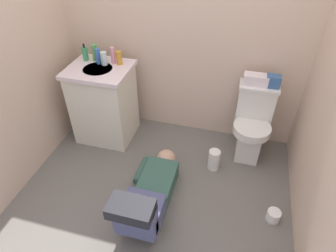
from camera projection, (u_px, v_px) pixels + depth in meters
ground_plane at (157, 189)px, 2.70m from camera, size 2.87×2.91×0.04m
wall_back at (185, 21)px, 2.69m from camera, size 2.53×0.08×2.40m
toilet at (252, 124)px, 2.83m from camera, size 0.36×0.46×0.75m
vanity_cabinet at (104, 103)px, 3.03m from camera, size 0.60×0.52×0.82m
faucet at (104, 57)px, 2.85m from camera, size 0.02×0.02×0.10m
person_plumber at (149, 195)px, 2.40m from camera, size 0.39×1.06×0.52m
tissue_box at (256, 80)px, 2.64m from camera, size 0.22×0.11×0.10m
toiletry_bag at (273, 81)px, 2.61m from camera, size 0.12×0.09×0.11m
soap_dispenser at (85, 54)px, 2.87m from camera, size 0.06×0.06×0.17m
bottle_green at (95, 53)px, 2.85m from camera, size 0.06×0.06×0.16m
bottle_blue at (98, 56)px, 2.80m from camera, size 0.04×0.04×0.15m
bottle_clear at (104, 58)px, 2.79m from camera, size 0.06×0.06×0.13m
bottle_pink at (113, 55)px, 2.81m from camera, size 0.04×0.04×0.16m
bottle_amber at (119, 58)px, 2.80m from camera, size 0.06×0.06×0.13m
paper_towel_roll at (214, 160)px, 2.81m from camera, size 0.11×0.11×0.22m
toilet_paper_roll at (273, 216)px, 2.39m from camera, size 0.11×0.11×0.10m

